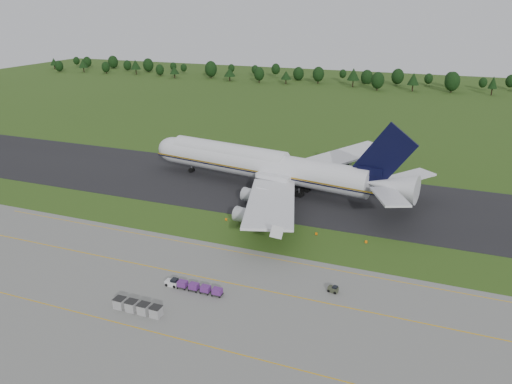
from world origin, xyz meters
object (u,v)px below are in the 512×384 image
at_px(edge_markers, 293,230).
at_px(uld_row, 138,307).
at_px(baggage_train, 193,286).
at_px(utility_cart, 333,289).
at_px(aircraft, 266,165).

bearing_deg(edge_markers, uld_row, -110.33).
bearing_deg(baggage_train, edge_markers, 72.88).
height_order(utility_cart, uld_row, uld_row).
xyz_separation_m(baggage_train, utility_cart, (24.00, 8.68, -0.26)).
bearing_deg(aircraft, edge_markers, -57.98).
height_order(aircraft, edge_markers, aircraft).
distance_m(baggage_train, utility_cart, 25.52).
bearing_deg(baggage_train, utility_cart, 19.88).
height_order(baggage_train, uld_row, uld_row).
relative_size(uld_row, edge_markers, 0.27).
distance_m(utility_cart, edge_markers, 26.44).
bearing_deg(baggage_train, aircraft, 96.58).
bearing_deg(utility_cart, aircraft, 122.62).
bearing_deg(aircraft, utility_cart, -57.38).
height_order(utility_cart, edge_markers, utility_cart).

